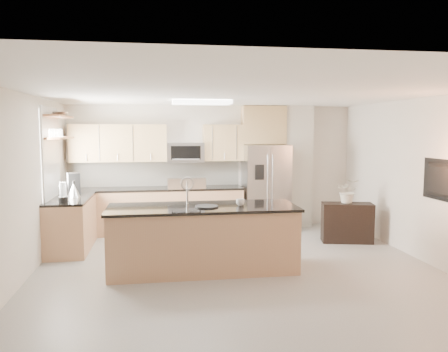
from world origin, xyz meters
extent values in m
plane|color=#9B9994|center=(0.00, 0.00, 0.00)|extent=(6.50, 6.50, 0.00)
cube|color=white|center=(0.00, 0.00, 2.60)|extent=(6.00, 6.50, 0.02)
cube|color=silver|center=(0.00, 3.25, 1.30)|extent=(6.00, 0.02, 2.60)
cube|color=silver|center=(0.00, -3.25, 1.30)|extent=(6.00, 0.02, 2.60)
cube|color=silver|center=(-3.00, 0.00, 1.30)|extent=(0.02, 6.50, 2.60)
cube|color=silver|center=(3.00, 0.00, 1.30)|extent=(0.02, 6.50, 2.60)
cube|color=tan|center=(-1.23, 2.92, 0.44)|extent=(3.55, 0.65, 0.88)
cube|color=black|center=(-1.23, 2.92, 0.90)|extent=(3.55, 0.66, 0.04)
cube|color=beige|center=(-1.23, 3.24, 1.18)|extent=(3.55, 0.02, 0.52)
cube|color=tan|center=(-2.67, 1.85, 0.44)|extent=(0.65, 1.50, 0.88)
cube|color=black|center=(-2.67, 1.85, 0.90)|extent=(0.66, 1.50, 0.04)
cube|color=black|center=(-0.60, 2.92, 0.45)|extent=(0.76, 0.64, 0.90)
cube|color=black|center=(-0.60, 2.92, 0.92)|extent=(0.76, 0.62, 0.03)
cube|color=#AAAAAD|center=(-0.60, 2.62, 1.03)|extent=(0.76, 0.04, 0.22)
cube|color=tan|center=(-1.94, 3.08, 1.83)|extent=(1.92, 0.33, 0.75)
cube|color=tan|center=(0.19, 3.08, 1.83)|extent=(0.82, 0.33, 0.75)
cube|color=#AAAAAD|center=(-0.60, 3.05, 1.63)|extent=(0.76, 0.40, 0.40)
cube|color=black|center=(-0.60, 2.85, 1.63)|extent=(0.60, 0.02, 0.28)
cube|color=#AAAAAD|center=(1.06, 2.88, 0.89)|extent=(0.92, 0.75, 1.78)
cube|color=#97979A|center=(1.06, 2.50, 0.89)|extent=(0.02, 0.01, 1.69)
cube|color=black|center=(0.84, 2.48, 1.25)|extent=(0.18, 0.03, 0.30)
cube|color=beige|center=(1.82, 3.10, 1.30)|extent=(0.60, 0.30, 2.60)
cube|color=white|center=(-2.98, 1.85, 1.65)|extent=(0.03, 1.05, 1.55)
cube|color=silver|center=(-2.97, 1.85, 1.65)|extent=(0.03, 1.15, 1.65)
cube|color=#9B673E|center=(-2.85, 1.95, 1.95)|extent=(0.30, 1.20, 0.04)
cube|color=#9B673E|center=(-2.85, 1.95, 2.32)|extent=(0.30, 1.20, 0.04)
cube|color=white|center=(-0.40, 1.60, 2.56)|extent=(1.00, 0.50, 0.06)
cube|color=tan|center=(-0.51, 0.38, 0.46)|extent=(2.74, 0.96, 0.93)
cube|color=black|center=(-0.51, 0.38, 0.95)|extent=(2.80, 1.02, 0.04)
cube|color=black|center=(-0.72, 0.38, 0.93)|extent=(0.58, 0.42, 0.01)
cylinder|color=#AAAAAD|center=(-0.72, 0.61, 1.14)|extent=(0.03, 0.03, 0.34)
torus|color=#AAAAAD|center=(-0.72, 0.55, 1.29)|extent=(0.21, 0.03, 0.21)
cube|color=black|center=(2.32, 1.61, 0.37)|extent=(0.98, 0.58, 0.73)
imported|color=silver|center=(0.04, 0.33, 1.02)|extent=(0.16, 0.16, 0.10)
cylinder|color=black|center=(-0.46, 0.30, 0.98)|extent=(0.40, 0.40, 0.02)
cylinder|color=black|center=(-2.67, 1.28, 0.97)|extent=(0.15, 0.15, 0.10)
cylinder|color=silver|center=(-2.67, 1.28, 1.14)|extent=(0.11, 0.11, 0.24)
cone|color=#AAAAAD|center=(-2.62, 1.90, 1.04)|extent=(0.22, 0.22, 0.25)
cylinder|color=black|center=(-2.62, 1.90, 1.18)|extent=(0.04, 0.04, 0.04)
cube|color=black|center=(-2.69, 2.30, 1.11)|extent=(0.27, 0.30, 0.39)
cylinder|color=#AAAAAD|center=(-2.69, 2.23, 1.02)|extent=(0.13, 0.13, 0.14)
imported|color=#AAAAAD|center=(-2.85, 2.11, 2.38)|extent=(0.35, 0.35, 0.08)
imported|color=beige|center=(2.33, 1.64, 1.07)|extent=(0.73, 0.67, 0.68)
imported|color=black|center=(2.91, -0.20, 1.35)|extent=(0.14, 1.08, 0.62)
camera|label=1|loc=(-1.15, -5.96, 2.08)|focal=35.00mm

